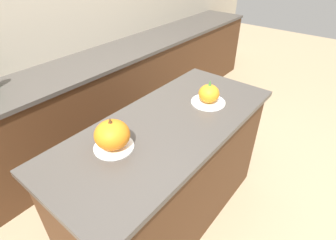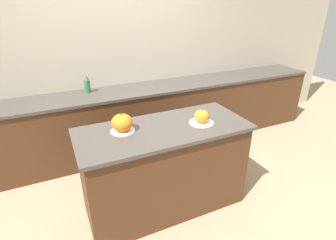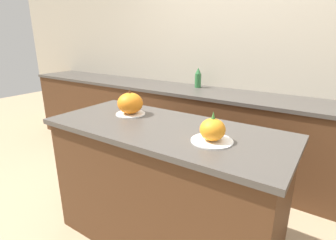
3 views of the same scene
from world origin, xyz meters
The scene contains 6 objects.
ground_plane centered at (0.00, 0.00, 0.00)m, with size 12.00×12.00×0.00m, color tan.
wall_back centered at (0.00, 1.55, 1.25)m, with size 8.00×0.06×2.50m.
kitchen_island centered at (0.00, 0.00, 0.46)m, with size 1.62×0.70×0.91m.
back_counter centered at (0.00, 1.22, 0.45)m, with size 6.00×0.60×0.90m.
pumpkin_cake_left centered at (-0.37, 0.09, 0.99)m, with size 0.22×0.22×0.19m.
pumpkin_cake_right centered at (0.37, -0.06, 0.97)m, with size 0.24×0.24×0.17m.
Camera 1 is at (-1.04, -0.83, 1.83)m, focal length 28.00 mm.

